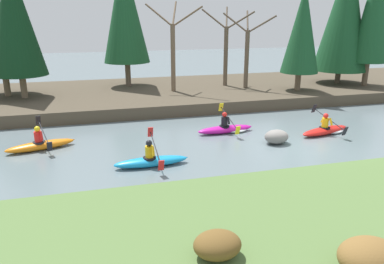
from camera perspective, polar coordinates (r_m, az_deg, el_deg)
The scene contains 17 objects.
ground_plane at distance 16.45m, azimuth 16.31°, elevation -2.06°, with size 90.00×90.00×0.00m, color slate.
riverbank_far at distance 25.69m, azimuth 4.22°, elevation 6.28°, with size 44.00×9.68×0.67m.
conifer_tree_left at distance 23.57m, azimuth -25.50°, elevation 15.68°, with size 2.96×2.96×7.83m.
conifer_tree_mid_left at distance 25.56m, azimuth -10.22°, elevation 17.98°, with size 3.02×3.02×8.38m.
conifer_tree_centre at distance 24.64m, azimuth 16.45°, elevation 14.77°, with size 2.34×2.34×6.43m.
conifer_tree_mid_right at distance 28.24m, azimuth 22.34°, elevation 16.65°, with size 3.63×3.63×8.78m.
conifer_tree_right at distance 27.94m, azimuth 26.13°, elevation 17.05°, with size 2.29×2.29×8.96m.
bare_tree_upstream at distance 23.60m, azimuth -2.90°, elevation 12.43°, with size 3.03×2.99×5.44m.
bare_tree_mid_upstream at distance 25.63m, azimuth 5.19°, elevation 12.48°, with size 2.88×2.84×5.15m.
bare_tree_mid_downstream at distance 24.87m, azimuth 8.36°, elevation 11.94°, with size 2.74×2.71×4.90m.
shrub_clump_nearest at distance 8.03m, azimuth 3.89°, elevation -16.78°, with size 1.01×0.84×0.55m.
shrub_clump_second at distance 8.30m, azimuth 25.46°, elevation -16.83°, with size 1.26×1.05×0.68m.
kayaker_lead at distance 18.43m, azimuth 19.86°, elevation 0.33°, with size 2.78×2.05×1.20m.
kayaker_middle at distance 17.60m, azimuth 5.43°, elevation 0.54°, with size 2.79×2.07×1.20m.
kayaker_trailing at distance 13.76m, azimuth -6.17°, elevation -4.30°, with size 2.78×2.07×1.20m.
kayaker_far_back at distance 16.53m, azimuth -22.02°, elevation -1.74°, with size 2.76×2.03×1.20m.
boulder_midstream at distance 16.42m, azimuth 12.75°, elevation -0.71°, with size 1.06×0.83×0.60m.
Camera 1 is at (-8.29, -13.18, 5.30)m, focal length 35.00 mm.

